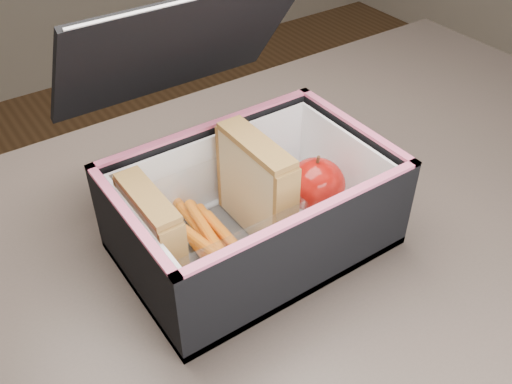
{
  "coord_description": "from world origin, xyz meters",
  "views": [
    {
      "loc": [
        -0.32,
        -0.33,
        1.2
      ],
      "look_at": [
        -0.05,
        0.07,
        0.81
      ],
      "focal_mm": 40.0,
      "sensor_mm": 36.0,
      "label": 1
    }
  ],
  "objects": [
    {
      "name": "paper_napkin",
      "position": [
        0.02,
        0.06,
        0.77
      ],
      "size": [
        0.09,
        0.1,
        0.01
      ],
      "primitive_type": "cube",
      "rotation": [
        0.0,
        0.0,
        0.14
      ],
      "color": "white",
      "rests_on": "lunch_bag"
    },
    {
      "name": "kitchen_table",
      "position": [
        0.0,
        0.0,
        0.66
      ],
      "size": [
        1.2,
        0.8,
        0.75
      ],
      "color": "#51433C",
      "rests_on": "ground"
    },
    {
      "name": "red_apple",
      "position": [
        0.02,
        0.05,
        0.8
      ],
      "size": [
        0.08,
        0.08,
        0.07
      ],
      "rotation": [
        0.0,
        0.0,
        -0.27
      ],
      "color": "maroon",
      "rests_on": "paper_napkin"
    },
    {
      "name": "lunch_bag",
      "position": [
        -0.06,
        0.06,
        0.81
      ],
      "size": [
        0.29,
        0.3,
        0.26
      ],
      "color": "black",
      "rests_on": "kitchen_table"
    },
    {
      "name": "plastic_tub",
      "position": [
        -0.11,
        0.06,
        0.8
      ],
      "size": [
        0.17,
        0.12,
        0.07
      ],
      "primitive_type": null,
      "color": "white",
      "rests_on": "lunch_bag"
    },
    {
      "name": "carrot_sticks",
      "position": [
        -0.11,
        0.06,
        0.78
      ],
      "size": [
        0.05,
        0.16,
        0.03
      ],
      "color": "orange",
      "rests_on": "plastic_tub"
    },
    {
      "name": "sandwich_right",
      "position": [
        -0.05,
        0.06,
        0.82
      ],
      "size": [
        0.03,
        0.11,
        0.12
      ],
      "color": "#CDB786",
      "rests_on": "plastic_tub"
    },
    {
      "name": "sandwich_left",
      "position": [
        -0.17,
        0.06,
        0.82
      ],
      "size": [
        0.03,
        0.09,
        0.1
      ],
      "color": "#CDB786",
      "rests_on": "plastic_tub"
    }
  ]
}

